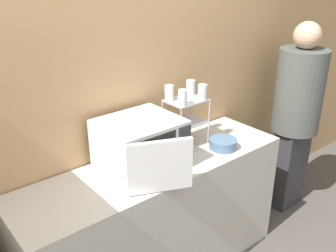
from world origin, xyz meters
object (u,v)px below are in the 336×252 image
(glass_front_right, at_px, (202,92))
(bowl, at_px, (223,144))
(person, at_px, (296,111))
(glass_front_left, at_px, (183,98))
(glass_back_right, at_px, (191,87))
(dish_rack, at_px, (186,112))
(microwave, at_px, (141,146))
(glass_back_left, at_px, (169,93))

(glass_front_right, bearing_deg, bowl, -66.21)
(bowl, distance_m, person, 1.00)
(glass_front_right, xyz_separation_m, person, (1.07, -0.12, -0.37))
(glass_front_left, bearing_deg, glass_back_right, 34.08)
(dish_rack, relative_size, glass_back_right, 3.18)
(person, bearing_deg, microwave, 176.61)
(glass_back_right, distance_m, glass_back_left, 0.20)
(dish_rack, bearing_deg, bowl, -54.60)
(microwave, distance_m, glass_front_left, 0.44)
(glass_front_left, height_order, glass_back_right, same)
(glass_front_right, relative_size, glass_back_left, 1.00)
(glass_back_left, bearing_deg, glass_back_right, -0.45)
(microwave, relative_size, bowl, 3.05)
(glass_back_right, height_order, glass_back_left, same)
(microwave, relative_size, glass_front_left, 5.57)
(glass_front_left, height_order, glass_front_right, same)
(bowl, bearing_deg, microwave, 167.55)
(dish_rack, relative_size, bowl, 1.74)
(dish_rack, distance_m, glass_front_left, 0.19)
(glass_front_left, relative_size, glass_back_right, 1.00)
(person, bearing_deg, glass_front_left, 174.67)
(bowl, bearing_deg, person, 2.43)
(glass_front_left, xyz_separation_m, glass_back_left, (-0.01, 0.13, 0.00))
(glass_front_left, relative_size, person, 0.06)
(glass_front_left, bearing_deg, person, -5.33)
(glass_back_right, height_order, bowl, glass_back_right)
(microwave, relative_size, dish_rack, 1.75)
(microwave, bearing_deg, glass_back_left, 23.04)
(bowl, height_order, person, person)
(glass_back_left, bearing_deg, glass_front_right, -34.58)
(dish_rack, distance_m, bowl, 0.35)
(bowl, bearing_deg, glass_back_left, 131.98)
(microwave, height_order, bowl, microwave)
(dish_rack, bearing_deg, microwave, -169.11)
(dish_rack, xyz_separation_m, bowl, (0.16, -0.23, -0.21))
(glass_front_left, xyz_separation_m, glass_front_right, (0.19, 0.00, 0.00))
(glass_front_left, bearing_deg, glass_front_right, 0.16)
(microwave, relative_size, glass_back_right, 5.57)
(glass_front_left, distance_m, person, 1.31)
(microwave, relative_size, glass_back_left, 5.57)
(dish_rack, bearing_deg, glass_front_left, -144.23)
(microwave, xyz_separation_m, glass_back_right, (0.56, 0.15, 0.23))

